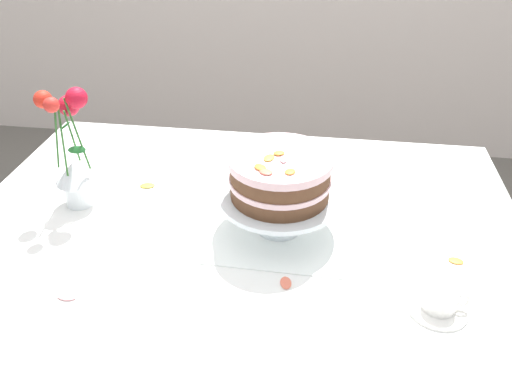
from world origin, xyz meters
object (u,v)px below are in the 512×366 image
at_px(dining_table, 240,258).
at_px(flower_vase, 73,157).
at_px(cake_stand, 279,201).
at_px(layer_cake, 280,176).
at_px(teacup, 439,302).

relative_size(dining_table, flower_vase, 4.34).
bearing_deg(cake_stand, dining_table, -172.94).
xyz_separation_m(dining_table, flower_vase, (-0.43, 0.06, 0.23)).
xyz_separation_m(cake_stand, flower_vase, (-0.53, 0.04, 0.05)).
height_order(dining_table, flower_vase, flower_vase).
distance_m(dining_table, layer_cake, 0.26).
relative_size(layer_cake, teacup, 1.99).
distance_m(dining_table, cake_stand, 0.20).
bearing_deg(flower_vase, cake_stand, -4.72).
bearing_deg(layer_cake, dining_table, -173.02).
relative_size(layer_cake, flower_vase, 0.75).
bearing_deg(layer_cake, cake_stand, 72.67).
xyz_separation_m(layer_cake, teacup, (0.34, -0.22, -0.13)).
relative_size(cake_stand, flower_vase, 0.90).
bearing_deg(cake_stand, flower_vase, 175.28).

